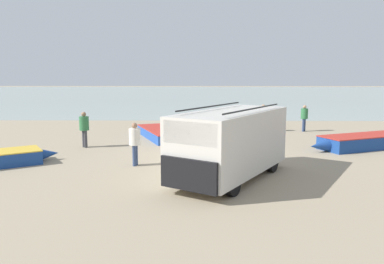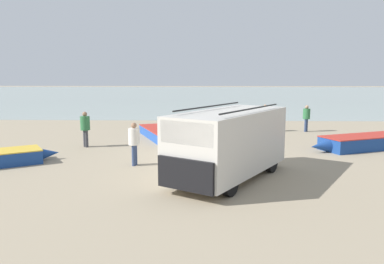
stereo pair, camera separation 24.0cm
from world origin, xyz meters
name	(u,v)px [view 2 (the right image)]	position (x,y,z in m)	size (l,w,h in m)	color
ground_plane	(201,154)	(0.00, 0.00, 0.00)	(200.00, 200.00, 0.00)	gray
sea_water	(203,94)	(0.00, 52.00, 0.00)	(120.00, 80.00, 0.01)	#99A89E
parked_van	(229,142)	(0.94, -3.93, 1.25)	(4.34, 5.43, 2.41)	beige
fishing_rowboat_0	(362,142)	(7.48, 1.34, 0.32)	(5.22, 3.06, 0.63)	navy
fishing_rowboat_1	(160,133)	(-2.34, 4.29, 0.25)	(2.97, 5.48, 0.50)	#234CA3
fisherman_0	(134,140)	(-2.54, -2.15, 0.99)	(0.43, 0.43, 1.65)	navy
fisherman_1	(85,126)	(-5.55, 1.43, 1.02)	(0.45, 0.45, 1.70)	#38383D
fisherman_2	(265,115)	(3.81, 6.62, 0.99)	(0.44, 0.44, 1.66)	#38383D
fisherman_3	(306,116)	(6.34, 6.73, 0.96)	(0.42, 0.42, 1.61)	navy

